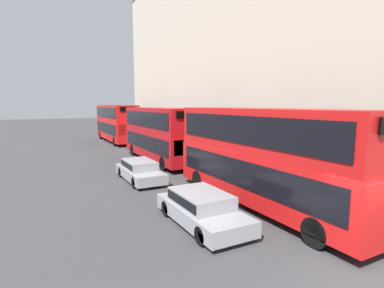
{
  "coord_description": "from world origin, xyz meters",
  "views": [
    {
      "loc": [
        -7.18,
        -4.52,
        4.51
      ],
      "look_at": [
        0.48,
        9.99,
        2.33
      ],
      "focal_mm": 28.0,
      "sensor_mm": 36.0,
      "label": 1
    }
  ],
  "objects_px": {
    "bus_leading": "(264,153)",
    "car_dark_sedan": "(202,207)",
    "bus_second_in_queue": "(160,132)",
    "car_hatchback": "(140,170)",
    "bus_third_in_queue": "(116,122)"
  },
  "relations": [
    {
      "from": "bus_second_in_queue",
      "to": "bus_third_in_queue",
      "type": "distance_m",
      "value": 14.15
    },
    {
      "from": "bus_leading",
      "to": "car_dark_sedan",
      "type": "bearing_deg",
      "value": -171.84
    },
    {
      "from": "car_dark_sedan",
      "to": "bus_third_in_queue",
      "type": "bearing_deg",
      "value": 82.8
    },
    {
      "from": "bus_second_in_queue",
      "to": "bus_third_in_queue",
      "type": "xyz_separation_m",
      "value": [
        -0.0,
        14.15,
        0.09
      ]
    },
    {
      "from": "car_dark_sedan",
      "to": "car_hatchback",
      "type": "bearing_deg",
      "value": 90.0
    },
    {
      "from": "bus_second_in_queue",
      "to": "car_hatchback",
      "type": "distance_m",
      "value": 6.55
    },
    {
      "from": "bus_leading",
      "to": "car_hatchback",
      "type": "bearing_deg",
      "value": 116.1
    },
    {
      "from": "bus_second_in_queue",
      "to": "car_dark_sedan",
      "type": "relative_size",
      "value": 2.31
    },
    {
      "from": "car_dark_sedan",
      "to": "bus_leading",
      "type": "bearing_deg",
      "value": 8.16
    },
    {
      "from": "car_dark_sedan",
      "to": "car_hatchback",
      "type": "xyz_separation_m",
      "value": [
        0.0,
        7.43,
        -0.02
      ]
    },
    {
      "from": "car_dark_sedan",
      "to": "car_hatchback",
      "type": "height_order",
      "value": "car_dark_sedan"
    },
    {
      "from": "bus_second_in_queue",
      "to": "car_dark_sedan",
      "type": "xyz_separation_m",
      "value": [
        -3.4,
        -12.76,
        -1.67
      ]
    },
    {
      "from": "bus_second_in_queue",
      "to": "bus_third_in_queue",
      "type": "bearing_deg",
      "value": 90.0
    },
    {
      "from": "bus_second_in_queue",
      "to": "bus_leading",
      "type": "bearing_deg",
      "value": -90.0
    },
    {
      "from": "bus_leading",
      "to": "car_dark_sedan",
      "type": "height_order",
      "value": "bus_leading"
    }
  ]
}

